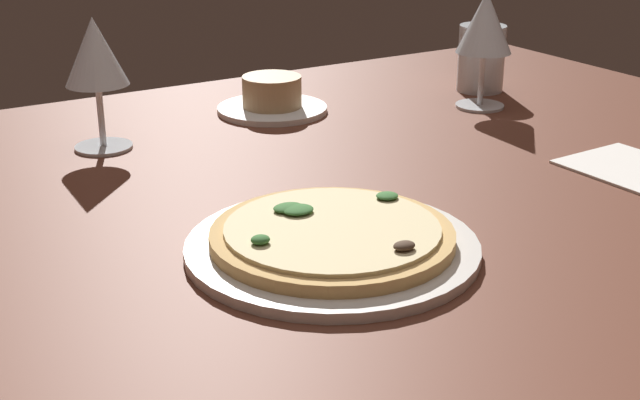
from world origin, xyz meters
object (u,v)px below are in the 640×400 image
pizza_main (332,241)px  ramekin_on_saucer (272,98)px  water_glass (481,61)px  wine_glass_far (95,57)px  wine_glass_near (485,25)px

pizza_main → ramekin_on_saucer: size_ratio=1.74×
ramekin_on_saucer → water_glass: 33.65cm
pizza_main → wine_glass_far: bearing=101.1°
ramekin_on_saucer → water_glass: (33.05, -5.76, 2.59)cm
water_glass → ramekin_on_saucer: bearing=170.1°
ramekin_on_saucer → wine_glass_far: 27.70cm
wine_glass_far → water_glass: 59.23cm
pizza_main → water_glass: (50.85, 38.73, 3.40)cm
pizza_main → ramekin_on_saucer: bearing=68.2°
wine_glass_far → water_glass: size_ratio=1.62×
wine_glass_near → water_glass: 12.13cm
ramekin_on_saucer → water_glass: water_glass is taller
pizza_main → wine_glass_near: wine_glass_near is taller
wine_glass_near → water_glass: wine_glass_near is taller
wine_glass_far → pizza_main: bearing=-78.9°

